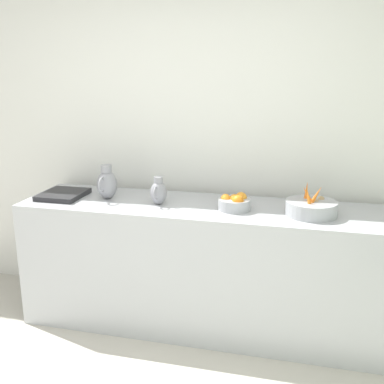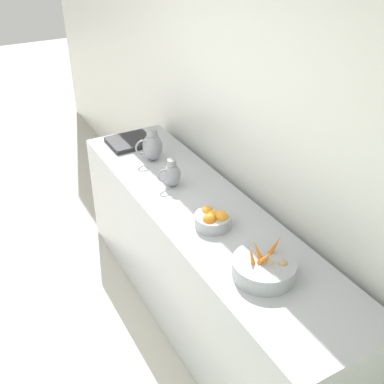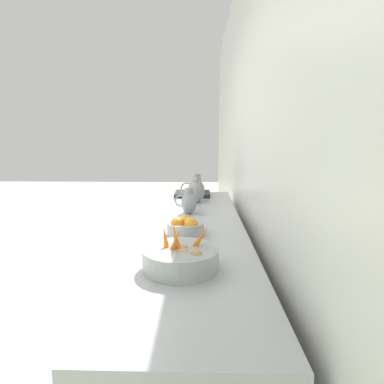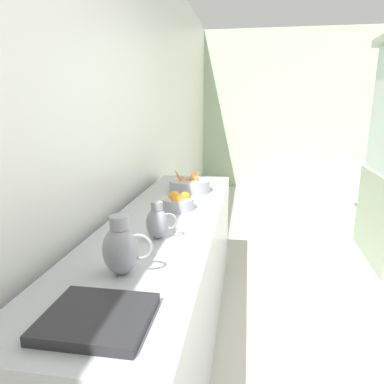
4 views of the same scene
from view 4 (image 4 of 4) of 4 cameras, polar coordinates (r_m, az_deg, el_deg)
name	(u,v)px [view 4 (image 4 of 4)]	position (r m, az deg, el deg)	size (l,w,h in m)	color
tile_wall_left	(122,121)	(2.70, -11.41, 11.37)	(0.10, 9.56, 3.00)	silver
prep_counter	(166,284)	(2.39, -4.20, -14.79)	(0.66, 2.67, 0.93)	#ADAFB5
vegetable_colander	(190,185)	(2.84, -0.40, 1.10)	(0.34, 0.34, 0.21)	#9EA0A5
orange_bowl	(178,202)	(2.36, -2.30, -1.62)	(0.22, 0.22, 0.12)	#9EA0A5
metal_pitcher_tall	(121,248)	(1.48, -11.48, -8.97)	(0.21, 0.15, 0.25)	gray
metal_pitcher_short	(158,222)	(1.85, -5.65, -4.90)	(0.17, 0.12, 0.20)	gray
counter_sink_basin	(97,318)	(1.24, -15.20, -19.20)	(0.34, 0.30, 0.04)	#232326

